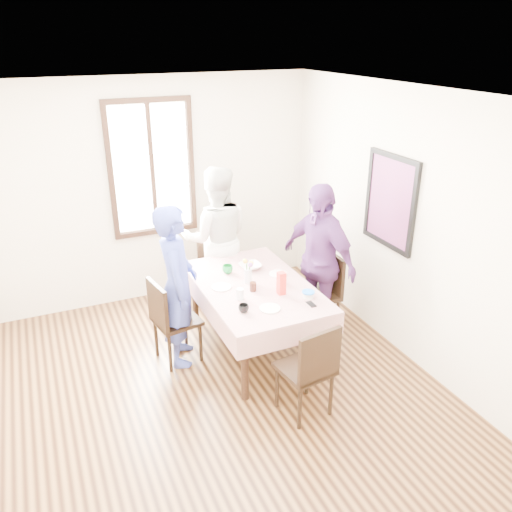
# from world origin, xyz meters

# --- Properties ---
(ground) EXTENTS (4.50, 4.50, 0.00)m
(ground) POSITION_xyz_m (0.00, 0.00, 0.00)
(ground) COLOR black
(ground) RESTS_ON ground
(back_wall) EXTENTS (4.00, 0.00, 4.00)m
(back_wall) POSITION_xyz_m (0.00, 2.25, 1.35)
(back_wall) COLOR beige
(back_wall) RESTS_ON ground
(right_wall) EXTENTS (0.00, 4.50, 4.50)m
(right_wall) POSITION_xyz_m (2.00, 0.00, 1.35)
(right_wall) COLOR beige
(right_wall) RESTS_ON ground
(window_frame) EXTENTS (1.02, 0.06, 1.62)m
(window_frame) POSITION_xyz_m (0.00, 2.23, 1.65)
(window_frame) COLOR black
(window_frame) RESTS_ON back_wall
(window_pane) EXTENTS (0.90, 0.02, 1.50)m
(window_pane) POSITION_xyz_m (0.00, 2.24, 1.65)
(window_pane) COLOR white
(window_pane) RESTS_ON back_wall
(art_poster) EXTENTS (0.04, 0.76, 0.96)m
(art_poster) POSITION_xyz_m (1.98, 0.30, 1.55)
(art_poster) COLOR red
(art_poster) RESTS_ON right_wall
(dining_table) EXTENTS (0.95, 1.59, 0.75)m
(dining_table) POSITION_xyz_m (0.59, 0.58, 0.38)
(dining_table) COLOR black
(dining_table) RESTS_ON ground
(tablecloth) EXTENTS (1.07, 1.71, 0.01)m
(tablecloth) POSITION_xyz_m (0.59, 0.58, 0.76)
(tablecloth) COLOR #5C020B
(tablecloth) RESTS_ON dining_table
(chair_left) EXTENTS (0.48, 0.48, 0.91)m
(chair_left) POSITION_xyz_m (-0.20, 0.73, 0.46)
(chair_left) COLOR black
(chair_left) RESTS_ON ground
(chair_right) EXTENTS (0.44, 0.44, 0.91)m
(chair_right) POSITION_xyz_m (1.38, 0.63, 0.46)
(chair_right) COLOR black
(chair_right) RESTS_ON ground
(chair_far) EXTENTS (0.46, 0.46, 0.91)m
(chair_far) POSITION_xyz_m (0.59, 1.67, 0.46)
(chair_far) COLOR black
(chair_far) RESTS_ON ground
(chair_near) EXTENTS (0.48, 0.48, 0.91)m
(chair_near) POSITION_xyz_m (0.59, -0.51, 0.46)
(chair_near) COLOR black
(chair_near) RESTS_ON ground
(person_left) EXTENTS (0.55, 0.69, 1.67)m
(person_left) POSITION_xyz_m (-0.18, 0.73, 0.83)
(person_left) COLOR #35409A
(person_left) RESTS_ON ground
(person_far) EXTENTS (0.99, 0.87, 1.74)m
(person_far) POSITION_xyz_m (0.59, 1.65, 0.87)
(person_far) COLOR silver
(person_far) RESTS_ON ground
(person_right) EXTENTS (0.67, 1.09, 1.73)m
(person_right) POSITION_xyz_m (1.36, 0.63, 0.86)
(person_right) COLOR #5C2F6E
(person_right) RESTS_ON ground
(mug_black) EXTENTS (0.10, 0.10, 0.08)m
(mug_black) POSITION_xyz_m (0.27, 0.11, 0.80)
(mug_black) COLOR black
(mug_black) RESTS_ON tablecloth
(mug_flag) EXTENTS (0.14, 0.14, 0.09)m
(mug_flag) POSITION_xyz_m (0.85, 0.47, 0.81)
(mug_flag) COLOR red
(mug_flag) RESTS_ON tablecloth
(mug_green) EXTENTS (0.15, 0.15, 0.09)m
(mug_green) POSITION_xyz_m (0.44, 0.94, 0.81)
(mug_green) COLOR #0C7226
(mug_green) RESTS_ON tablecloth
(serving_bowl) EXTENTS (0.24, 0.24, 0.06)m
(serving_bowl) POSITION_xyz_m (0.70, 0.94, 0.79)
(serving_bowl) COLOR white
(serving_bowl) RESTS_ON tablecloth
(juice_carton) EXTENTS (0.07, 0.07, 0.23)m
(juice_carton) POSITION_xyz_m (0.75, 0.29, 0.88)
(juice_carton) COLOR red
(juice_carton) RESTS_ON tablecloth
(butter_tub) EXTENTS (0.11, 0.11, 0.05)m
(butter_tub) POSITION_xyz_m (0.96, 0.11, 0.79)
(butter_tub) COLOR white
(butter_tub) RESTS_ON tablecloth
(jam_jar) EXTENTS (0.07, 0.07, 0.09)m
(jam_jar) POSITION_xyz_m (0.52, 0.46, 0.81)
(jam_jar) COLOR black
(jam_jar) RESTS_ON tablecloth
(drinking_glass) EXTENTS (0.08, 0.08, 0.11)m
(drinking_glass) POSITION_xyz_m (0.34, 0.35, 0.82)
(drinking_glass) COLOR silver
(drinking_glass) RESTS_ON tablecloth
(smartphone) EXTENTS (0.06, 0.12, 0.01)m
(smartphone) POSITION_xyz_m (0.91, -0.02, 0.77)
(smartphone) COLOR black
(smartphone) RESTS_ON tablecloth
(flower_vase) EXTENTS (0.08, 0.08, 0.15)m
(flower_vase) POSITION_xyz_m (0.55, 0.64, 0.84)
(flower_vase) COLOR silver
(flower_vase) RESTS_ON tablecloth
(plate_left) EXTENTS (0.20, 0.20, 0.01)m
(plate_left) POSITION_xyz_m (0.26, 0.65, 0.77)
(plate_left) COLOR white
(plate_left) RESTS_ON tablecloth
(plate_right) EXTENTS (0.20, 0.20, 0.01)m
(plate_right) POSITION_xyz_m (0.92, 0.69, 0.77)
(plate_right) COLOR white
(plate_right) RESTS_ON tablecloth
(plate_near) EXTENTS (0.20, 0.20, 0.01)m
(plate_near) POSITION_xyz_m (0.52, 0.06, 0.77)
(plate_near) COLOR white
(plate_near) RESTS_ON tablecloth
(butter_lid) EXTENTS (0.12, 0.12, 0.01)m
(butter_lid) POSITION_xyz_m (0.96, 0.11, 0.82)
(butter_lid) COLOR blue
(butter_lid) RESTS_ON butter_tub
(flower_bunch) EXTENTS (0.09, 0.09, 0.10)m
(flower_bunch) POSITION_xyz_m (0.55, 0.64, 0.97)
(flower_bunch) COLOR yellow
(flower_bunch) RESTS_ON flower_vase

